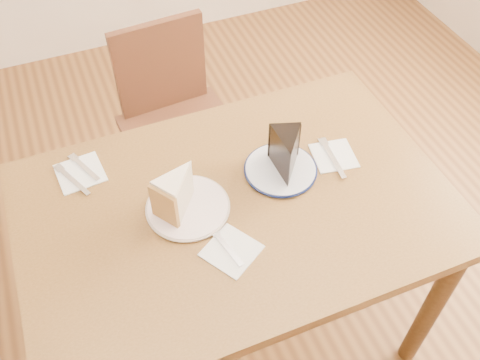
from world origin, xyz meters
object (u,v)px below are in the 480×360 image
at_px(table, 236,224).
at_px(plate_navy, 280,170).
at_px(chocolate_cake, 287,157).
at_px(carrot_cake, 179,191).
at_px(chair_far, 178,124).
at_px(plate_cream, 188,207).

bearing_deg(table, plate_navy, 20.75).
bearing_deg(table, chocolate_cake, 15.62).
distance_m(table, plate_navy, 0.21).
xyz_separation_m(table, plate_navy, (0.16, 0.06, 0.10)).
bearing_deg(carrot_cake, chocolate_cake, 57.44).
relative_size(carrot_cake, chocolate_cake, 0.95).
xyz_separation_m(chair_far, chocolate_cake, (0.16, -0.61, 0.35)).
height_order(plate_cream, carrot_cake, carrot_cake).
height_order(chair_far, plate_navy, chair_far).
bearing_deg(table, chair_far, 88.59).
xyz_separation_m(carrot_cake, chocolate_cake, (0.32, 0.01, 0.00)).
bearing_deg(plate_navy, chocolate_cake, -59.30).
bearing_deg(chocolate_cake, table, 34.28).
relative_size(table, plate_navy, 5.85).
xyz_separation_m(table, carrot_cake, (-0.15, 0.04, 0.17)).
xyz_separation_m(plate_navy, chocolate_cake, (0.01, -0.01, 0.07)).
bearing_deg(chair_far, carrot_cake, 70.78).
height_order(chair_far, plate_cream, chair_far).
height_order(table, plate_navy, plate_navy).
distance_m(chair_far, plate_navy, 0.68).
relative_size(plate_cream, chocolate_cake, 1.79).
bearing_deg(plate_cream, table, -13.17).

